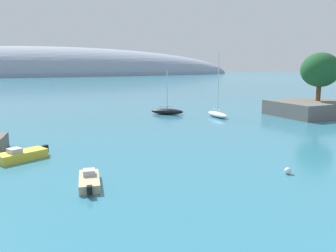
# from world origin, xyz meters

# --- Properties ---
(shore_outcrop) EXTENTS (12.18, 10.32, 2.42)m
(shore_outcrop) POSITION_xyz_m (29.60, 34.89, 1.21)
(shore_outcrop) COLOR #66605B
(shore_outcrop) RESTS_ON ground
(tree_clump_shore) EXTENTS (6.30, 6.30, 8.00)m
(tree_clump_shore) POSITION_xyz_m (30.91, 34.78, 7.57)
(tree_clump_shore) COLOR brown
(tree_clump_shore) RESTS_ON shore_outcrop
(distant_ridge) EXTENTS (305.89, 68.01, 41.43)m
(distant_ridge) POSITION_xyz_m (5.86, 256.32, 0.00)
(distant_ridge) COLOR #8E99AD
(distant_ridge) RESTS_ON ground
(sailboat_black_near_shore) EXTENTS (5.49, 4.90, 7.49)m
(sailboat_black_near_shore) POSITION_xyz_m (8.03, 45.94, 0.55)
(sailboat_black_near_shore) COLOR black
(sailboat_black_near_shore) RESTS_ON water
(sailboat_white_mid_mooring) EXTENTS (1.85, 5.64, 10.43)m
(sailboat_white_mid_mooring) POSITION_xyz_m (14.30, 39.81, 0.54)
(sailboat_white_mid_mooring) COLOR white
(sailboat_white_mid_mooring) RESTS_ON water
(motorboat_sand_foreground) EXTENTS (2.11, 4.38, 1.00)m
(motorboat_sand_foreground) POSITION_xyz_m (-11.28, 16.59, 0.35)
(motorboat_sand_foreground) COLOR #C6B284
(motorboat_sand_foreground) RESTS_ON water
(motorboat_yellow_alongside_breakwater) EXTENTS (4.70, 3.45, 1.18)m
(motorboat_yellow_alongside_breakwater) POSITION_xyz_m (-15.51, 25.75, 0.44)
(motorboat_yellow_alongside_breakwater) COLOR yellow
(motorboat_yellow_alongside_breakwater) RESTS_ON water
(mooring_buoy_white) EXTENTS (0.53, 0.53, 0.53)m
(mooring_buoy_white) POSITION_xyz_m (3.53, 12.67, 0.27)
(mooring_buoy_white) COLOR silver
(mooring_buoy_white) RESTS_ON water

